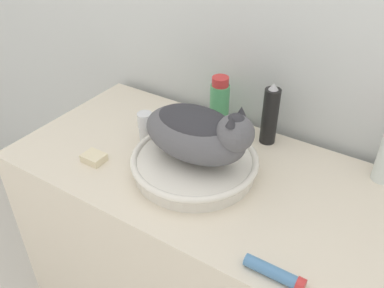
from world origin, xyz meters
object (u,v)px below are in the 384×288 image
at_px(faucet, 148,126).
at_px(soap_bar, 94,158).
at_px(cat, 199,132).
at_px(mouthwash_bottle, 219,103).
at_px(cream_tube, 275,273).
at_px(hairspray_can_black, 270,115).

xyz_separation_m(faucet, soap_bar, (-0.08, -0.17, -0.05)).
distance_m(cat, mouthwash_bottle, 0.28).
bearing_deg(faucet, cat, 0.97).
bearing_deg(cream_tube, faucet, 154.30).
xyz_separation_m(hairspray_can_black, cream_tube, (0.24, -0.49, -0.08)).
distance_m(hairspray_can_black, mouthwash_bottle, 0.18).
bearing_deg(soap_bar, hairspray_can_black, 43.90).
height_order(faucet, cream_tube, faucet).
xyz_separation_m(cat, mouthwash_bottle, (-0.08, 0.26, -0.06)).
bearing_deg(cream_tube, hairspray_can_black, 115.85).
distance_m(mouthwash_bottle, soap_bar, 0.45).
height_order(faucet, mouthwash_bottle, mouthwash_bottle).
bearing_deg(hairspray_can_black, soap_bar, -136.10).
distance_m(cat, soap_bar, 0.35).
bearing_deg(cat, soap_bar, -158.20).
height_order(hairspray_can_black, mouthwash_bottle, hairspray_can_black).
height_order(mouthwash_bottle, soap_bar, mouthwash_bottle).
distance_m(hairspray_can_black, cream_tube, 0.55).
bearing_deg(faucet, cream_tube, -13.31).
distance_m(cat, faucet, 0.23).
xyz_separation_m(cat, cream_tube, (0.34, -0.22, -0.13)).
bearing_deg(soap_bar, mouthwash_bottle, 60.49).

